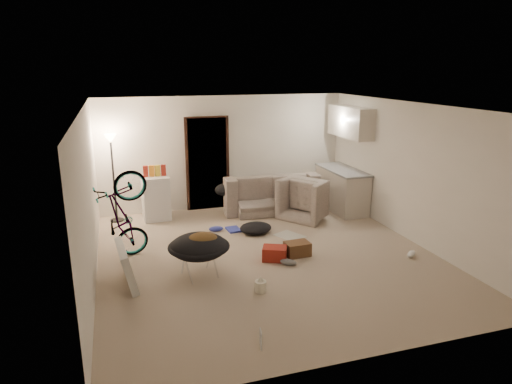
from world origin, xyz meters
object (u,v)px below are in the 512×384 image
object	(u,v)px
tv_box	(127,265)
drink_case_b	(275,253)
armchair	(310,202)
mini_fridge	(156,198)
juicer	(261,286)
kitchen_counter	(342,190)
floor_lamp	(112,159)
saucer_chair	(199,252)
sofa	(269,196)
drink_case_a	(297,249)
bicycle	(124,236)

from	to	relation	value
tv_box	drink_case_b	distance (m)	2.37
armchair	mini_fridge	distance (m)	3.25
armchair	drink_case_b	size ratio (longest dim) A/B	2.49
juicer	kitchen_counter	bearing A→B (deg)	47.43
tv_box	mini_fridge	bearing A→B (deg)	71.91
floor_lamp	armchair	world-z (taller)	floor_lamp
floor_lamp	saucer_chair	size ratio (longest dim) A/B	1.94
saucer_chair	juicer	distance (m)	1.10
mini_fridge	juicer	size ratio (longest dim) A/B	3.85
sofa	tv_box	bearing A→B (deg)	44.28
sofa	armchair	distance (m)	0.97
mini_fridge	drink_case_a	size ratio (longest dim) A/B	2.25
sofa	juicer	size ratio (longest dim) A/B	8.79
juicer	tv_box	bearing A→B (deg)	155.53
bicycle	mini_fridge	distance (m)	2.08
bicycle	floor_lamp	bearing A→B (deg)	-5.08
sofa	bicycle	world-z (taller)	bicycle
armchair	drink_case_a	xyz separation A→B (m)	(-1.06, -1.89, -0.20)
drink_case_a	saucer_chair	bearing A→B (deg)	-174.10
mini_fridge	tv_box	xyz separation A→B (m)	(-0.70, -2.93, -0.16)
drink_case_b	tv_box	bearing A→B (deg)	-151.46
sofa	juicer	xyz separation A→B (m)	(-1.38, -3.65, -0.21)
drink_case_b	juicer	bearing A→B (deg)	-95.49
armchair	bicycle	distance (m)	4.02
sofa	drink_case_a	distance (m)	2.62
kitchen_counter	drink_case_b	xyz separation A→B (m)	(-2.37, -2.20, -0.33)
saucer_chair	juicer	xyz separation A→B (m)	(0.73, -0.78, -0.30)
tv_box	armchair	bearing A→B (deg)	24.42
drink_case_a	drink_case_b	world-z (taller)	drink_case_a
sofa	saucer_chair	distance (m)	3.57
saucer_chair	drink_case_b	distance (m)	1.34
armchair	mini_fridge	bearing A→B (deg)	38.58
saucer_chair	drink_case_b	size ratio (longest dim) A/B	2.39
sofa	mini_fridge	size ratio (longest dim) A/B	2.28
floor_lamp	mini_fridge	world-z (taller)	floor_lamp
saucer_chair	drink_case_b	world-z (taller)	saucer_chair
sofa	drink_case_b	world-z (taller)	sofa
drink_case_a	sofa	bearing A→B (deg)	78.02
sofa	tv_box	distance (m)	4.26
mini_fridge	drink_case_b	xyz separation A→B (m)	(1.66, -2.75, -0.35)
drink_case_b	juicer	size ratio (longest dim) A/B	1.64
tv_box	juicer	size ratio (longest dim) A/B	3.80
drink_case_b	sofa	bearing A→B (deg)	97.08
saucer_chair	tv_box	bearing A→B (deg)	177.83
drink_case_a	armchair	bearing A→B (deg)	57.18
sofa	drink_case_b	bearing A→B (deg)	75.45
kitchen_counter	mini_fridge	distance (m)	4.06
mini_fridge	drink_case_a	bearing A→B (deg)	-55.03
mini_fridge	saucer_chair	size ratio (longest dim) A/B	0.98
floor_lamp	sofa	xyz separation A→B (m)	(3.28, -0.20, -1.00)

